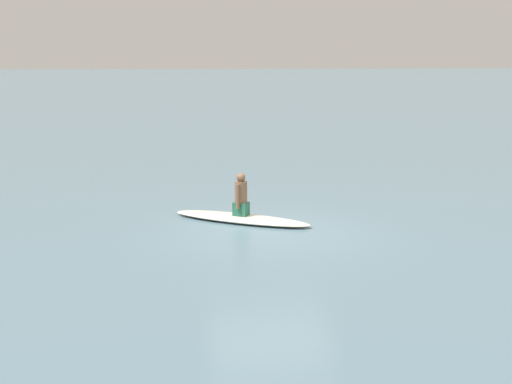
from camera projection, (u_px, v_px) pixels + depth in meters
ground_plane at (271, 231)px, 14.03m from camera, size 400.00×400.00×0.00m
surfboard at (241, 218)px, 14.86m from camera, size 3.09×2.37×0.14m
person_paddler at (241, 196)px, 14.76m from camera, size 0.39×0.38×0.92m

